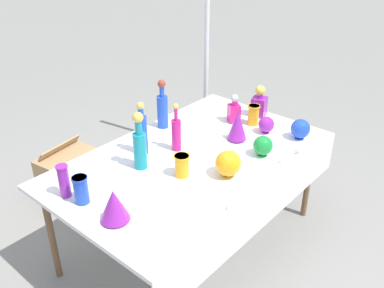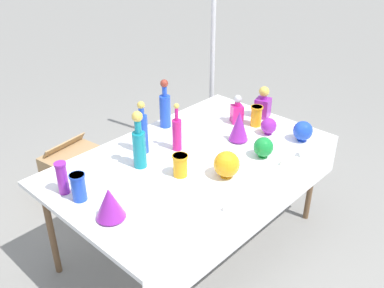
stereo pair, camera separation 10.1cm
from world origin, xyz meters
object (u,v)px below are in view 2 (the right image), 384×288
(slender_vase_2, at_px, (62,177))
(round_bowl_0, at_px, (227,164))
(tall_bottle_1, at_px, (177,133))
(slender_vase_3, at_px, (256,115))
(round_bowl_3, at_px, (303,131))
(round_bowl_1, at_px, (269,126))
(canopy_pole, at_px, (212,65))
(tall_bottle_2, at_px, (143,131))
(slender_vase_0, at_px, (78,186))
(cardboard_box_behind_left, at_px, (75,171))
(square_decanter_1, at_px, (263,104))
(slender_vase_1, at_px, (180,165))
(fluted_vase_1, at_px, (110,203))
(square_decanter_0, at_px, (237,111))
(tall_bottle_0, at_px, (165,108))
(round_bowl_2, at_px, (263,147))
(fluted_vase_0, at_px, (239,126))
(tall_bottle_3, at_px, (139,143))

(slender_vase_2, bearing_deg, round_bowl_0, -36.71)
(tall_bottle_1, height_order, slender_vase_2, tall_bottle_1)
(slender_vase_3, distance_m, round_bowl_3, 0.39)
(round_bowl_1, distance_m, canopy_pole, 1.11)
(tall_bottle_2, distance_m, slender_vase_0, 0.64)
(slender_vase_3, xyz_separation_m, round_bowl_0, (-0.71, -0.29, 0.00))
(cardboard_box_behind_left, bearing_deg, tall_bottle_2, -89.01)
(slender_vase_0, height_order, slender_vase_2, slender_vase_2)
(square_decanter_1, bearing_deg, slender_vase_1, -173.44)
(fluted_vase_1, bearing_deg, square_decanter_0, 9.39)
(tall_bottle_0, height_order, round_bowl_3, tall_bottle_0)
(square_decanter_1, distance_m, slender_vase_3, 0.18)
(round_bowl_3, bearing_deg, round_bowl_0, 172.25)
(tall_bottle_2, height_order, fluted_vase_1, tall_bottle_2)
(tall_bottle_0, bearing_deg, slender_vase_1, -126.01)
(round_bowl_2, relative_size, canopy_pole, 0.06)
(tall_bottle_0, height_order, tall_bottle_2, tall_bottle_0)
(round_bowl_1, bearing_deg, round_bowl_0, -168.39)
(tall_bottle_0, xyz_separation_m, round_bowl_2, (0.14, -0.81, -0.08))
(square_decanter_1, relative_size, fluted_vase_0, 1.13)
(tall_bottle_1, xyz_separation_m, round_bowl_3, (0.71, -0.57, -0.05))
(tall_bottle_1, xyz_separation_m, cardboard_box_behind_left, (-0.20, 1.11, -0.70))
(round_bowl_0, bearing_deg, tall_bottle_2, 103.94)
(fluted_vase_1, distance_m, round_bowl_2, 1.13)
(tall_bottle_2, distance_m, square_decanter_0, 0.83)
(slender_vase_3, relative_size, round_bowl_3, 1.06)
(fluted_vase_0, relative_size, round_bowl_3, 1.53)
(square_decanter_0, xyz_separation_m, cardboard_box_behind_left, (-0.82, 1.15, -0.67))
(round_bowl_3, bearing_deg, slender_vase_3, 94.40)
(slender_vase_1, bearing_deg, slender_vase_2, 148.48)
(tall_bottle_2, distance_m, round_bowl_2, 0.82)
(tall_bottle_2, distance_m, slender_vase_1, 0.40)
(square_decanter_0, relative_size, slender_vase_3, 1.44)
(tall_bottle_1, height_order, square_decanter_1, tall_bottle_1)
(round_bowl_0, bearing_deg, tall_bottle_1, 85.92)
(slender_vase_1, height_order, slender_vase_2, slender_vase_2)
(tall_bottle_0, bearing_deg, round_bowl_2, -80.56)
(slender_vase_2, xyz_separation_m, fluted_vase_0, (1.22, -0.36, 0.01))
(tall_bottle_2, xyz_separation_m, tall_bottle_3, (-0.14, -0.13, 0.00))
(slender_vase_2, bearing_deg, canopy_pole, 15.19)
(round_bowl_0, xyz_separation_m, cardboard_box_behind_left, (-0.17, 1.57, -0.66))
(square_decanter_1, height_order, slender_vase_0, square_decanter_1)
(slender_vase_2, height_order, fluted_vase_0, fluted_vase_0)
(slender_vase_3, distance_m, cardboard_box_behind_left, 1.69)
(slender_vase_0, height_order, fluted_vase_0, fluted_vase_0)
(slender_vase_2, height_order, canopy_pole, canopy_pole)
(slender_vase_1, bearing_deg, square_decanter_1, 6.56)
(slender_vase_2, xyz_separation_m, slender_vase_3, (1.51, -0.30, -0.02))
(slender_vase_0, relative_size, canopy_pole, 0.07)
(tall_bottle_2, relative_size, slender_vase_0, 2.22)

